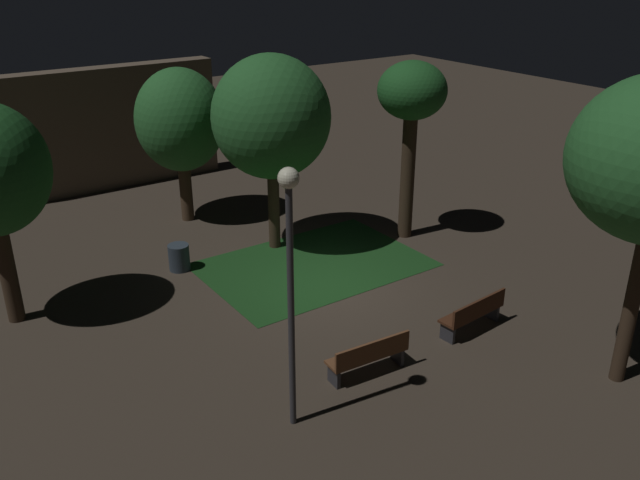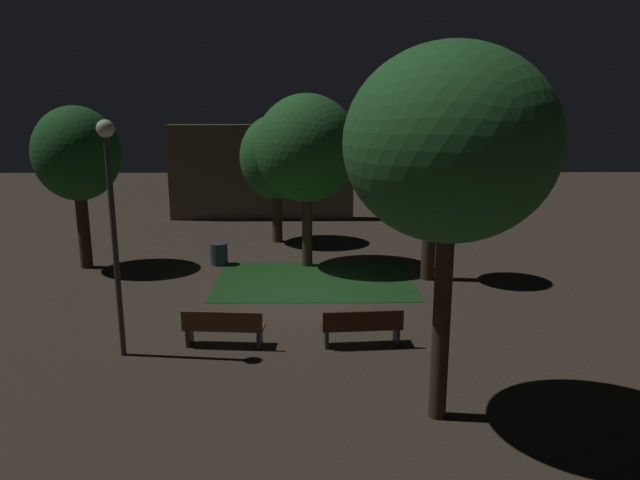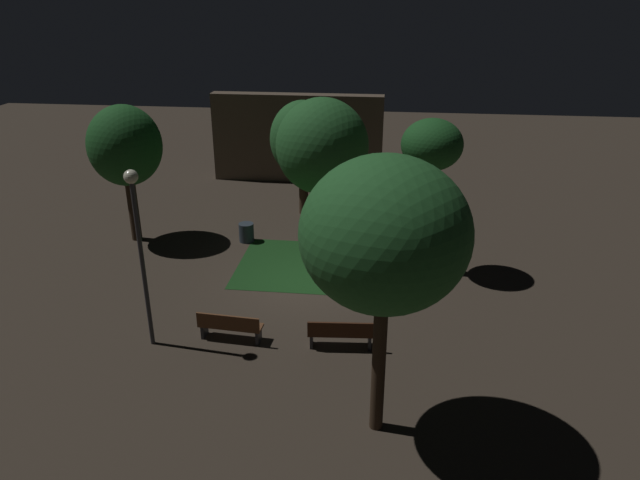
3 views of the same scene
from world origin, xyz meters
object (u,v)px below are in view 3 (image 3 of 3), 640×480
object	(u,v)px
tree_tall_center	(431,152)
tree_right_canopy	(125,147)
bench_front_left	(230,326)
tree_left_canopy	(385,235)
trash_bin	(246,232)
lamp_post_plaza_east	(138,232)
tree_near_wall	(322,147)
bench_front_right	(341,333)
tree_back_right	(303,140)

from	to	relation	value
tree_tall_center	tree_right_canopy	distance (m)	11.19
bench_front_left	tree_left_canopy	bearing A→B (deg)	-36.09
bench_front_left	tree_right_canopy	bearing A→B (deg)	129.85
tree_tall_center	trash_bin	world-z (taller)	tree_tall_center
tree_right_canopy	lamp_post_plaza_east	bearing A→B (deg)	-64.13
tree_right_canopy	lamp_post_plaza_east	distance (m)	7.81
tree_near_wall	lamp_post_plaza_east	world-z (taller)	tree_near_wall
bench_front_right	lamp_post_plaza_east	world-z (taller)	lamp_post_plaza_east
tree_back_right	tree_right_canopy	xyz separation A→B (m)	(-6.13, -3.64, 0.44)
lamp_post_plaza_east	bench_front_right	bearing A→B (deg)	4.32
tree_tall_center	tree_back_right	world-z (taller)	tree_tall_center
bench_front_right	tree_near_wall	bearing A→B (deg)	100.81
tree_left_canopy	bench_front_right	bearing A→B (deg)	109.35
trash_bin	tree_near_wall	bearing A→B (deg)	-3.18
tree_left_canopy	tree_back_right	size ratio (longest dim) A/B	1.28
lamp_post_plaza_east	trash_bin	distance (m)	7.96
tree_right_canopy	tree_near_wall	bearing A→B (deg)	1.04
bench_front_right	tree_back_right	size ratio (longest dim) A/B	0.37
tree_tall_center	tree_left_canopy	world-z (taller)	tree_left_canopy
bench_front_right	tree_back_right	xyz separation A→B (m)	(-2.50, 10.26, 2.80)
bench_front_left	bench_front_right	xyz separation A→B (m)	(3.10, 0.00, 0.00)
tree_near_wall	tree_back_right	xyz separation A→B (m)	(-1.21, 3.51, -0.62)
tree_tall_center	tree_near_wall	distance (m)	4.08
bench_front_right	tree_back_right	distance (m)	10.93
tree_near_wall	tree_left_canopy	bearing A→B (deg)	-76.47
tree_tall_center	bench_front_right	bearing A→B (deg)	-115.34
tree_right_canopy	trash_bin	bearing A→B (deg)	3.93
lamp_post_plaza_east	trash_bin	xyz separation A→B (m)	(0.95, 7.32, -3.00)
tree_back_right	lamp_post_plaza_east	size ratio (longest dim) A/B	0.98
tree_tall_center	bench_front_left	bearing A→B (deg)	-137.00
bench_front_right	tree_near_wall	size ratio (longest dim) A/B	0.32
bench_front_left	trash_bin	bearing A→B (deg)	99.64
trash_bin	bench_front_left	bearing A→B (deg)	-80.36
tree_near_wall	trash_bin	size ratio (longest dim) A/B	7.65
tree_left_canopy	tree_right_canopy	size ratio (longest dim) A/B	1.19
bench_front_right	tree_right_canopy	bearing A→B (deg)	142.49
tree_tall_center	tree_near_wall	world-z (taller)	tree_near_wall
bench_front_right	lamp_post_plaza_east	distance (m)	5.98
bench_front_right	tree_right_canopy	world-z (taller)	tree_right_canopy
tree_right_canopy	bench_front_left	bearing A→B (deg)	-50.15
bench_front_right	lamp_post_plaza_east	xyz separation A→B (m)	(-5.22, -0.39, 2.89)
tree_back_right	trash_bin	bearing A→B (deg)	-117.97
tree_back_right	bench_front_left	bearing A→B (deg)	-93.34
bench_front_right	tree_near_wall	distance (m)	7.68
bench_front_right	tree_near_wall	xyz separation A→B (m)	(-1.29, 6.76, 3.42)
tree_tall_center	tree_right_canopy	xyz separation A→B (m)	(-11.08, 1.44, -0.53)
tree_tall_center	tree_left_canopy	size ratio (longest dim) A/B	0.85
tree_left_canopy	lamp_post_plaza_east	xyz separation A→B (m)	(-6.29, 2.64, -1.33)
bench_front_left	tree_left_canopy	world-z (taller)	tree_left_canopy
tree_right_canopy	trash_bin	xyz separation A→B (m)	(4.35, 0.30, -3.35)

